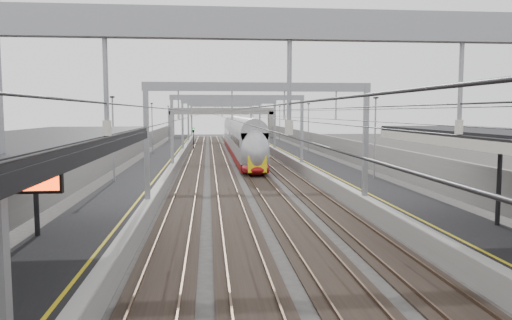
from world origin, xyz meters
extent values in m
cube|color=black|center=(-8.00, 45.00, 0.50)|extent=(4.00, 120.00, 1.00)
cube|color=black|center=(8.00, 45.00, 0.50)|extent=(4.00, 120.00, 1.00)
cube|color=black|center=(-4.50, 45.00, 0.04)|extent=(2.40, 140.00, 0.08)
cube|color=brown|center=(-5.22, 45.00, 0.13)|extent=(0.07, 140.00, 0.14)
cube|color=brown|center=(-3.78, 45.00, 0.13)|extent=(0.07, 140.00, 0.14)
cube|color=black|center=(-1.50, 45.00, 0.04)|extent=(2.40, 140.00, 0.08)
cube|color=brown|center=(-2.22, 45.00, 0.13)|extent=(0.07, 140.00, 0.14)
cube|color=brown|center=(-0.78, 45.00, 0.13)|extent=(0.07, 140.00, 0.14)
cube|color=black|center=(1.50, 45.00, 0.04)|extent=(2.40, 140.00, 0.08)
cube|color=brown|center=(0.78, 45.00, 0.13)|extent=(0.07, 140.00, 0.14)
cube|color=brown|center=(2.22, 45.00, 0.13)|extent=(0.07, 140.00, 0.14)
cube|color=black|center=(4.50, 45.00, 0.04)|extent=(2.40, 140.00, 0.08)
cube|color=brown|center=(3.78, 45.00, 0.13)|extent=(0.07, 140.00, 0.14)
cube|color=brown|center=(5.22, 45.00, 0.13)|extent=(0.07, 140.00, 0.14)
cube|color=gray|center=(0.00, 2.00, 7.35)|extent=(13.00, 0.25, 0.50)
cube|color=gray|center=(-6.30, 22.00, 4.30)|extent=(0.28, 0.28, 6.60)
cube|color=gray|center=(6.30, 22.00, 4.30)|extent=(0.28, 0.28, 6.60)
cube|color=gray|center=(0.00, 22.00, 7.35)|extent=(13.00, 0.25, 0.50)
cube|color=gray|center=(-6.30, 42.00, 4.30)|extent=(0.28, 0.28, 6.60)
cube|color=gray|center=(6.30, 42.00, 4.30)|extent=(0.28, 0.28, 6.60)
cube|color=gray|center=(0.00, 42.00, 7.35)|extent=(13.00, 0.25, 0.50)
cube|color=gray|center=(-6.30, 62.00, 4.30)|extent=(0.28, 0.28, 6.60)
cube|color=gray|center=(6.30, 62.00, 4.30)|extent=(0.28, 0.28, 6.60)
cube|color=gray|center=(0.00, 62.00, 7.35)|extent=(13.00, 0.25, 0.50)
cube|color=gray|center=(-6.30, 82.00, 4.30)|extent=(0.28, 0.28, 6.60)
cube|color=gray|center=(6.30, 82.00, 4.30)|extent=(0.28, 0.28, 6.60)
cube|color=gray|center=(0.00, 82.00, 7.35)|extent=(13.00, 0.25, 0.50)
cube|color=gray|center=(-6.30, 100.00, 4.30)|extent=(0.28, 0.28, 6.60)
cube|color=gray|center=(6.30, 100.00, 4.30)|extent=(0.28, 0.28, 6.60)
cube|color=gray|center=(0.00, 100.00, 7.35)|extent=(13.00, 0.25, 0.50)
cylinder|color=#262628|center=(-4.50, 50.00, 5.50)|extent=(0.03, 140.00, 0.03)
cylinder|color=#262628|center=(-1.50, 50.00, 5.50)|extent=(0.03, 140.00, 0.03)
cylinder|color=#262628|center=(1.50, 50.00, 5.50)|extent=(0.03, 140.00, 0.03)
cylinder|color=#262628|center=(4.50, 50.00, 5.50)|extent=(0.03, 140.00, 0.03)
cylinder|color=black|center=(-9.70, 14.00, 3.00)|extent=(0.20, 0.20, 4.00)
cube|color=black|center=(-6.60, 4.00, 4.55)|extent=(1.60, 0.15, 0.55)
cube|color=#FF2F05|center=(-6.60, 3.92, 4.55)|extent=(1.50, 0.02, 0.42)
cylinder|color=black|center=(9.70, 14.00, 3.00)|extent=(0.20, 0.20, 4.00)
cube|color=gray|center=(0.00, 100.00, 6.20)|extent=(22.00, 2.20, 1.40)
cube|color=gray|center=(-10.50, 100.00, 3.10)|extent=(1.00, 2.20, 6.20)
cube|color=gray|center=(10.50, 100.00, 3.10)|extent=(1.00, 2.20, 6.20)
cube|color=gray|center=(-11.20, 45.00, 1.60)|extent=(0.30, 120.00, 3.20)
cube|color=gray|center=(11.20, 45.00, 1.60)|extent=(0.30, 120.00, 3.20)
cube|color=maroon|center=(1.50, 51.57, 0.60)|extent=(2.69, 22.92, 0.80)
cube|color=gray|center=(1.50, 51.57, 2.49)|extent=(2.69, 22.92, 2.99)
cube|color=black|center=(1.50, 43.55, 0.28)|extent=(1.99, 2.39, 0.50)
cube|color=maroon|center=(1.50, 74.89, 0.60)|extent=(2.69, 22.92, 0.80)
cube|color=gray|center=(1.50, 74.89, 2.49)|extent=(2.69, 22.92, 2.99)
cube|color=black|center=(1.50, 66.86, 0.28)|extent=(1.99, 2.39, 0.50)
ellipsoid|color=gray|center=(1.50, 39.91, 2.19)|extent=(2.69, 5.18, 4.19)
cube|color=yellow|center=(1.50, 37.77, 1.30)|extent=(1.69, 0.12, 1.49)
cube|color=black|center=(1.50, 38.21, 2.79)|extent=(1.59, 0.57, 0.94)
cylinder|color=black|center=(-5.20, 74.13, 1.50)|extent=(0.12, 0.12, 3.00)
cube|color=black|center=(-5.20, 74.13, 3.10)|extent=(0.32, 0.22, 0.75)
sphere|color=#0CE526|center=(-5.20, 74.00, 3.25)|extent=(0.16, 0.16, 0.16)
cylinder|color=black|center=(3.20, 72.64, 1.50)|extent=(0.12, 0.12, 3.00)
cube|color=black|center=(3.20, 72.64, 3.10)|extent=(0.32, 0.22, 0.75)
sphere|color=red|center=(3.20, 72.51, 3.25)|extent=(0.16, 0.16, 0.16)
cylinder|color=black|center=(5.40, 72.35, 1.50)|extent=(0.12, 0.12, 3.00)
cube|color=black|center=(5.40, 72.35, 3.10)|extent=(0.32, 0.22, 0.75)
sphere|color=red|center=(5.40, 72.22, 3.25)|extent=(0.16, 0.16, 0.16)
camera|label=1|loc=(-2.86, -6.33, 5.90)|focal=35.00mm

